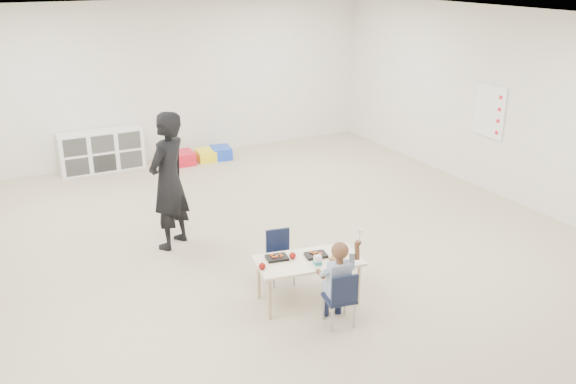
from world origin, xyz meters
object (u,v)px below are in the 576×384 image
cubby_shelf (101,151)px  adult (169,181)px  chair_near (339,297)px  table (308,280)px  child (340,282)px

cubby_shelf → adult: size_ratio=0.81×
cubby_shelf → chair_near: bearing=-79.6°
table → child: bearing=-73.0°
chair_near → table: bearing=107.0°
adult → child: bearing=71.6°
table → cubby_shelf: size_ratio=0.83×
chair_near → child: size_ratio=0.63×
table → cubby_shelf: (-1.03, 5.45, 0.10)m
chair_near → cubby_shelf: 6.06m
table → adult: (-0.86, 2.00, 0.61)m
child → adult: size_ratio=0.54×
table → chair_near: bearing=-73.0°
child → chair_near: bearing=0.0°
table → child: size_ratio=1.24×
chair_near → child: child is taller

